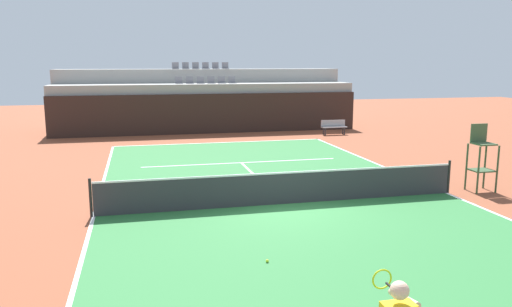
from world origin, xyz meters
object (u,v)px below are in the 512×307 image
(tennis_ball_0, at_px, (267,261))
(tennis_net, at_px, (285,188))
(umpire_chair, at_px, (482,155))
(player_bench, at_px, (334,126))

(tennis_ball_0, bearing_deg, tennis_net, 68.75)
(umpire_chair, relative_size, player_bench, 1.47)
(tennis_net, relative_size, umpire_chair, 5.04)
(umpire_chair, bearing_deg, player_bench, 88.62)
(umpire_chair, distance_m, tennis_ball_0, 9.41)
(umpire_chair, bearing_deg, tennis_ball_0, -153.02)
(tennis_net, distance_m, tennis_ball_0, 4.51)
(umpire_chair, relative_size, tennis_ball_0, 33.33)
(tennis_net, bearing_deg, umpire_chair, 0.48)
(umpire_chair, xyz_separation_m, tennis_ball_0, (-8.33, -4.24, -1.14))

